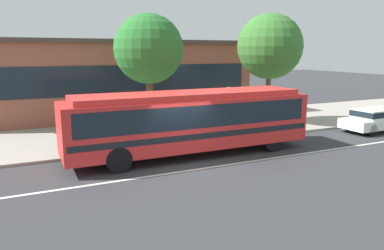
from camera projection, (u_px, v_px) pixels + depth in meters
ground_plane at (182, 165)px, 14.72m from camera, size 120.00×120.00×0.00m
sidewalk_slab at (135, 132)px, 20.52m from camera, size 60.00×8.00×0.12m
lane_stripe_center at (190, 170)px, 14.00m from camera, size 56.00×0.16×0.01m
transit_bus at (190, 119)px, 15.85m from camera, size 10.78×2.54×2.77m
sedan_far_ahead at (378, 118)px, 20.88m from camera, size 4.71×1.87×1.29m
pedestrian_waiting_near_sign at (107, 122)px, 17.85m from camera, size 0.39×0.39×1.68m
bus_stop_sign at (229, 105)px, 19.02m from camera, size 0.11×0.44×2.55m
street_tree_near_stop at (149, 49)px, 19.33m from camera, size 3.68×3.68×6.33m
street_tree_mid_block at (270, 47)px, 21.98m from camera, size 3.92×3.92×6.61m
station_building at (110, 77)px, 26.71m from camera, size 18.77×9.26×5.22m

